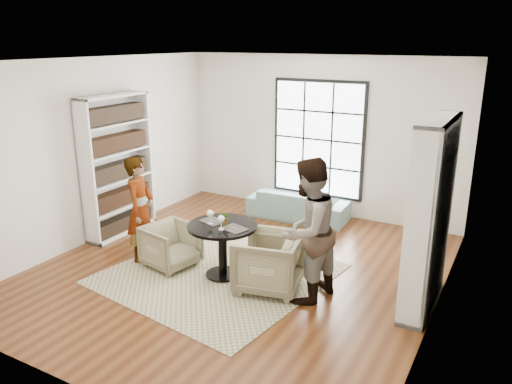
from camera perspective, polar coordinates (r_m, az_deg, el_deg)
The scene contains 16 objects.
ground at distance 7.48m, azimuth -2.00°, elevation -8.85°, with size 6.00×6.00×0.00m, color #5E3416.
room_shell at distance 7.47m, azimuth 0.03°, elevation 1.47°, with size 6.00×6.01×6.00m.
rug at distance 7.36m, azimuth -4.32°, elevation -9.29°, with size 2.83×2.83×0.01m, color tan.
pedestal_table at distance 7.08m, azimuth -3.85°, elevation -5.41°, with size 0.98×0.98×0.78m.
sofa at distance 9.46m, azimuth 4.85°, elevation -1.42°, with size 1.87×0.73×0.55m, color gray.
armchair_left at distance 7.56m, azimuth -9.70°, elevation -6.07°, with size 0.70×0.72×0.65m, color tan.
armchair_right at distance 6.79m, azimuth 1.43°, elevation -8.01°, with size 0.83×0.86×0.78m, color tan.
person_left at distance 7.73m, azimuth -13.08°, elevation -1.92°, with size 0.59×0.39×1.62m, color gray.
person_right at distance 6.36m, azimuth 5.88°, elevation -4.46°, with size 0.92×0.72×1.89m, color gray.
placemat_left at distance 7.13m, azimuth -4.98°, elevation -3.34°, with size 0.34×0.26×0.01m, color black.
placemat_right at distance 6.84m, azimuth -2.50°, elevation -4.20°, with size 0.34×0.26×0.01m, color black.
cutlery_left at distance 7.13m, azimuth -4.98°, elevation -3.29°, with size 0.14×0.22×0.01m, color silver, non-canonical shape.
cutlery_right at distance 6.84m, azimuth -2.50°, elevation -4.15°, with size 0.14×0.22×0.01m, color silver, non-canonical shape.
wine_glass_left at distance 6.99m, azimuth -5.28°, elevation -2.51°, with size 0.10×0.10×0.21m.
wine_glass_right at distance 6.78m, azimuth -4.01°, elevation -3.14°, with size 0.09×0.09×0.21m.
flower_centerpiece at distance 6.97m, azimuth -3.59°, elevation -3.01°, with size 0.18×0.15×0.20m, color gray.
Camera 1 is at (3.47, -5.75, 3.28)m, focal length 35.00 mm.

